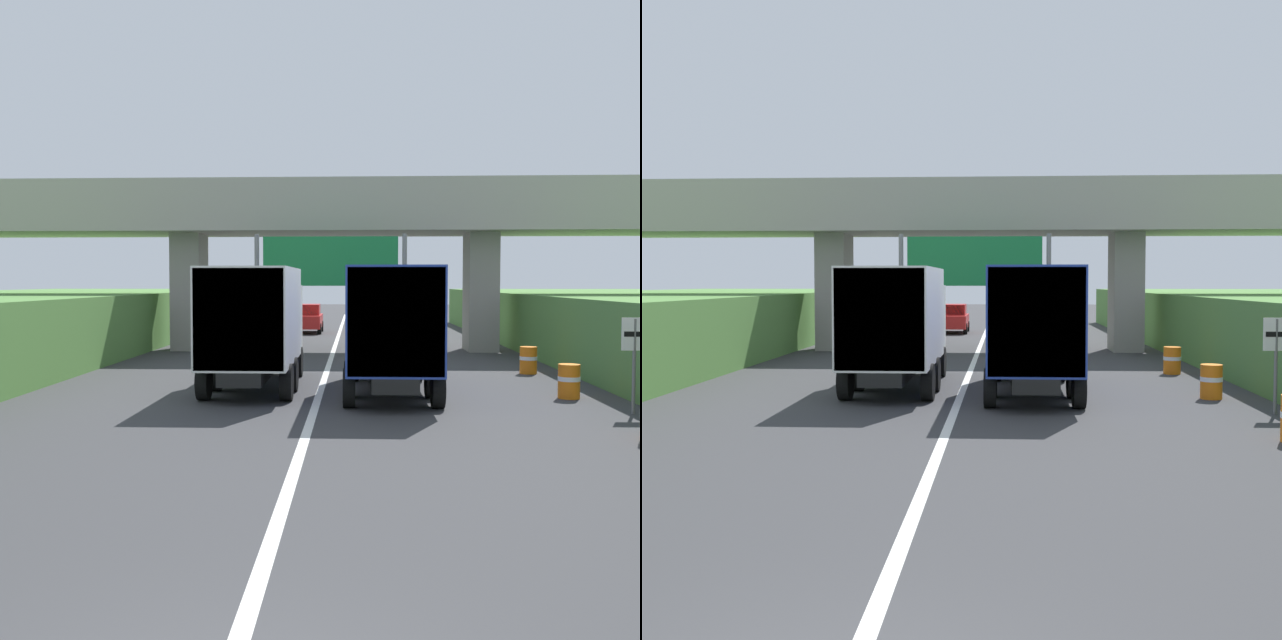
{
  "view_description": "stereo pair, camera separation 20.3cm",
  "coord_description": "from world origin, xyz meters",
  "views": [
    {
      "loc": [
        0.99,
        -4.95,
        3.05
      ],
      "look_at": [
        0.0,
        16.27,
        2.0
      ],
      "focal_mm": 43.42,
      "sensor_mm": 36.0,
      "label": 1
    },
    {
      "loc": [
        1.19,
        -4.94,
        3.05
      ],
      "look_at": [
        0.0,
        16.27,
        2.0
      ],
      "focal_mm": 43.42,
      "sensor_mm": 36.0,
      "label": 2
    }
  ],
  "objects": [
    {
      "name": "lane_centre_stripe",
      "position": [
        0.0,
        23.67,
        0.0
      ],
      "size": [
        0.2,
        87.34,
        0.01
      ],
      "primitive_type": "cube",
      "color": "white",
      "rests_on": "ground"
    },
    {
      "name": "overpass_bridge",
      "position": [
        0.0,
        29.59,
        5.53
      ],
      "size": [
        40.0,
        4.8,
        7.4
      ],
      "color": "#9E998E",
      "rests_on": "ground"
    },
    {
      "name": "overhead_highway_sign",
      "position": [
        0.0,
        24.88,
        3.57
      ],
      "size": [
        5.88,
        0.18,
        4.9
      ],
      "color": "slate",
      "rests_on": "ground"
    },
    {
      "name": "speed_limit_sign",
      "position": [
        7.4,
        13.09,
        1.48
      ],
      "size": [
        0.6,
        0.08,
        2.23
      ],
      "color": "slate",
      "rests_on": "ground"
    },
    {
      "name": "truck_blue",
      "position": [
        1.9,
        15.96,
        1.93
      ],
      "size": [
        2.44,
        7.3,
        3.44
      ],
      "color": "black",
      "rests_on": "ground"
    },
    {
      "name": "truck_white",
      "position": [
        -1.85,
        16.96,
        1.93
      ],
      "size": [
        2.44,
        7.3,
        3.44
      ],
      "color": "black",
      "rests_on": "ground"
    },
    {
      "name": "car_red",
      "position": [
        -1.95,
        41.12,
        0.86
      ],
      "size": [
        1.86,
        4.1,
        1.72
      ],
      "color": "red",
      "rests_on": "ground"
    },
    {
      "name": "construction_barrel_2",
      "position": [
        6.56,
        15.42,
        0.46
      ],
      "size": [
        0.57,
        0.57,
        0.9
      ],
      "color": "orange",
      "rests_on": "ground"
    },
    {
      "name": "construction_barrel_3",
      "position": [
        6.71,
        20.89,
        0.46
      ],
      "size": [
        0.57,
        0.57,
        0.9
      ],
      "color": "orange",
      "rests_on": "ground"
    }
  ]
}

